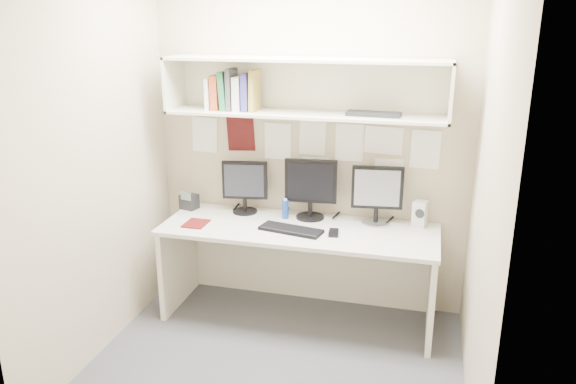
% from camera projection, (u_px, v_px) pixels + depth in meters
% --- Properties ---
extents(floor, '(2.40, 2.00, 0.01)m').
position_uv_depth(floor, '(275.00, 365.00, 3.70)').
color(floor, '#424247').
rests_on(floor, ground).
extents(wall_back, '(2.40, 0.02, 2.60)m').
position_uv_depth(wall_back, '(310.00, 140.00, 4.23)').
color(wall_back, tan).
rests_on(wall_back, ground).
extents(wall_front, '(2.40, 0.02, 2.60)m').
position_uv_depth(wall_front, '(209.00, 236.00, 2.38)').
color(wall_front, tan).
rests_on(wall_front, ground).
extents(wall_left, '(0.02, 2.00, 2.60)m').
position_uv_depth(wall_left, '(94.00, 162.00, 3.59)').
color(wall_left, tan).
rests_on(wall_left, ground).
extents(wall_right, '(0.02, 2.00, 2.60)m').
position_uv_depth(wall_right, '(488.00, 190.00, 3.02)').
color(wall_right, tan).
rests_on(wall_right, ground).
extents(desk, '(2.00, 0.70, 0.73)m').
position_uv_depth(desk, '(299.00, 273.00, 4.19)').
color(desk, beige).
rests_on(desk, floor).
extents(overhead_hutch, '(2.00, 0.38, 0.40)m').
position_uv_depth(overhead_hutch, '(306.00, 86.00, 3.98)').
color(overhead_hutch, silver).
rests_on(overhead_hutch, wall_back).
extents(pinned_papers, '(1.92, 0.01, 0.48)m').
position_uv_depth(pinned_papers, '(310.00, 147.00, 4.24)').
color(pinned_papers, white).
rests_on(pinned_papers, wall_back).
extents(monitor_left, '(0.35, 0.19, 0.41)m').
position_uv_depth(monitor_left, '(245.00, 184.00, 4.33)').
color(monitor_left, black).
rests_on(monitor_left, desk).
extents(monitor_center, '(0.39, 0.21, 0.45)m').
position_uv_depth(monitor_center, '(311.00, 186.00, 4.20)').
color(monitor_center, black).
rests_on(monitor_center, desk).
extents(monitor_right, '(0.37, 0.21, 0.43)m').
position_uv_depth(monitor_right, '(377.00, 192.00, 4.08)').
color(monitor_right, '#A5A5AA').
rests_on(monitor_right, desk).
extents(keyboard, '(0.48, 0.25, 0.02)m').
position_uv_depth(keyboard, '(291.00, 230.00, 4.00)').
color(keyboard, black).
rests_on(keyboard, desk).
extents(mouse, '(0.08, 0.11, 0.03)m').
position_uv_depth(mouse, '(334.00, 233.00, 3.93)').
color(mouse, black).
rests_on(mouse, desk).
extents(speaker, '(0.12, 0.12, 0.19)m').
position_uv_depth(speaker, '(420.00, 214.00, 4.07)').
color(speaker, beige).
rests_on(speaker, desk).
extents(blue_bottle, '(0.05, 0.05, 0.16)m').
position_uv_depth(blue_bottle, '(285.00, 209.00, 4.23)').
color(blue_bottle, '#163898').
rests_on(blue_bottle, desk).
extents(maroon_notebook, '(0.16, 0.20, 0.01)m').
position_uv_depth(maroon_notebook, '(196.00, 223.00, 4.13)').
color(maroon_notebook, '#500E0D').
rests_on(maroon_notebook, desk).
extents(desk_phone, '(0.15, 0.14, 0.15)m').
position_uv_depth(desk_phone, '(189.00, 201.00, 4.45)').
color(desk_phone, black).
rests_on(desk_phone, desk).
extents(book_stack, '(0.37, 0.18, 0.30)m').
position_uv_depth(book_stack, '(233.00, 92.00, 4.07)').
color(book_stack, white).
rests_on(book_stack, overhead_hutch).
extents(hutch_tray, '(0.38, 0.16, 0.03)m').
position_uv_depth(hutch_tray, '(374.00, 114.00, 3.85)').
color(hutch_tray, black).
rests_on(hutch_tray, overhead_hutch).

